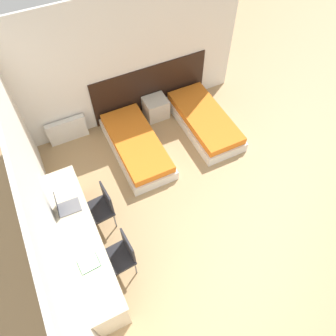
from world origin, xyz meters
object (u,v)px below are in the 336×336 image
object	(u,v)px
bed_near_door	(204,121)
chair_near_laptop	(101,207)
bed_near_window	(136,146)
laptop	(65,207)
nightstand	(156,108)
chair_near_notebook	(121,255)

from	to	relation	value
bed_near_door	chair_near_laptop	distance (m)	2.94
bed_near_window	laptop	size ratio (longest dim) A/B	5.53
laptop	chair_near_laptop	bearing A→B (deg)	-2.77
chair_near_laptop	laptop	world-z (taller)	laptop
bed_near_window	chair_near_laptop	bearing A→B (deg)	-132.64
bed_near_door	nightstand	size ratio (longest dim) A/B	4.04
chair_near_laptop	chair_near_notebook	xyz separation A→B (m)	(0.00, -0.90, 0.00)
laptop	nightstand	bearing A→B (deg)	40.99
bed_near_window	laptop	xyz separation A→B (m)	(-1.61, -1.16, 0.67)
chair_near_notebook	laptop	size ratio (longest dim) A/B	2.58
chair_near_laptop	chair_near_notebook	distance (m)	0.90
bed_near_door	nightstand	distance (m)	1.09
chair_near_notebook	bed_near_door	bearing A→B (deg)	34.03
bed_near_window	chair_near_notebook	xyz separation A→B (m)	(-1.11, -2.10, 0.34)
bed_near_door	laptop	distance (m)	3.43
bed_near_window	chair_near_laptop	distance (m)	1.67
bed_near_window	bed_near_door	size ratio (longest dim) A/B	1.00
bed_near_door	laptop	size ratio (longest dim) A/B	5.53
bed_near_window	nightstand	bearing A→B (deg)	44.32
bed_near_window	nightstand	xyz separation A→B (m)	(0.78, 0.76, 0.05)
nightstand	chair_near_notebook	bearing A→B (deg)	-123.37
bed_near_window	nightstand	world-z (taller)	nightstand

